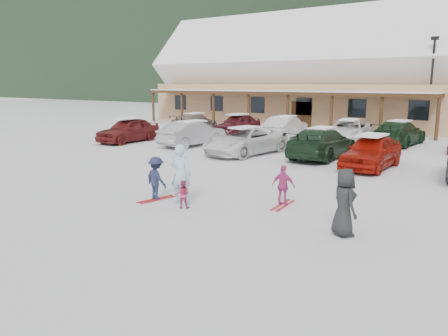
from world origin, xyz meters
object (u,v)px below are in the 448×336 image
Objects in this scene: parked_car_9 at (286,127)px; parked_car_10 at (349,131)px; parked_car_8 at (238,124)px; adult_skier at (181,174)px; parked_car_2 at (245,141)px; parked_car_1 at (192,134)px; parked_car_3 at (322,143)px; parked_car_4 at (371,152)px; parked_car_11 at (399,133)px; child_magenta at (283,186)px; child_navy at (156,178)px; parked_car_0 at (128,130)px; lamp_post at (431,81)px; toddler_red at (183,194)px; bystander_dark at (344,202)px; day_lodge at (305,80)px; parked_car_7 at (195,122)px.

parked_car_10 is at bearing -174.32° from parked_car_9.
parked_car_8 is at bearing 178.79° from parked_car_10.
adult_skier reaches higher than parked_car_10.
parked_car_1 is at bearing 175.61° from parked_car_2.
adult_skier is at bearing 87.90° from parked_car_3.
parked_car_4 is (2.84, -1.31, -0.02)m from parked_car_3.
adult_skier is at bearing 86.73° from parked_car_11.
child_magenta is 0.24× the size of parked_car_3.
child_navy is 14.57m from parked_car_0.
child_navy is at bearing 83.72° from parked_car_11.
lamp_post is at bearing 41.69° from parked_car_0.
bystander_dark is at bearing 160.29° from toddler_red.
parked_car_8 is 0.96× the size of parked_car_9.
parked_car_0 is at bearing -136.22° from lamp_post.
parked_car_2 is 1.18× the size of parked_car_4.
parked_car_10 is (-3.57, -6.30, -3.13)m from lamp_post.
child_magenta is 0.28× the size of parked_car_9.
parked_car_11 reaches higher than parked_car_10.
child_magenta is 16.92m from parked_car_9.
parked_car_8 is 0.85× the size of parked_car_11.
parked_car_3 is at bearing -172.20° from parked_car_1.
adult_skier is at bearing -73.10° from day_lodge.
child_magenta is at bearing 145.98° from parked_car_1.
child_magenta is at bearing -143.50° from child_navy.
parked_car_4 is 10.97m from parked_car_9.
parked_car_3 reaches higher than parked_car_2.
bystander_dark is 19.61m from parked_car_0.
parked_car_11 is (-0.51, -6.22, -3.10)m from lamp_post.
parked_car_7 is (-15.79, 7.43, -0.05)m from parked_car_4.
parked_car_3 is 1.16× the size of parked_car_9.
parked_car_9 is (-5.10, 17.09, 0.32)m from toddler_red.
toddler_red is 0.60× the size of child_navy.
parked_car_3 is at bearing -114.33° from toddler_red.
parked_car_3 is at bearing 125.82° from parked_car_9.
parked_car_11 is (11.12, 0.78, -0.00)m from parked_car_8.
parked_car_9 is (-7.74, -6.98, -3.09)m from lamp_post.
parked_car_3 is (0.37, 10.55, -0.19)m from adult_skier.
parked_car_0 is 8.25m from parked_car_8.
parked_car_9 reaches higher than parked_car_7.
child_navy is 12.31m from parked_car_1.
parked_car_1 is at bearing 10.13° from parked_car_0.
adult_skier reaches higher than bystander_dark.
parked_car_7 is (-3.97, -11.67, -3.25)m from day_lodge.
toddler_red is 0.19× the size of parked_car_9.
parked_car_11 is (15.05, 0.86, 0.05)m from parked_car_7.
parked_car_4 is at bearing -2.22° from parked_car_0.
parked_car_4 reaches higher than parked_car_11.
toddler_red is at bearing 87.94° from parked_car_11.
toddler_red is 3.09m from child_magenta.
parked_car_8 is (-9.02, 6.21, -0.02)m from parked_car_3.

